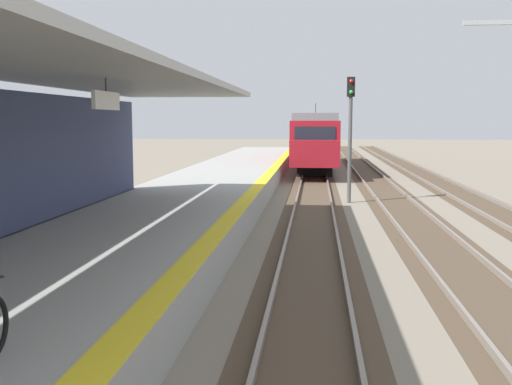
{
  "coord_description": "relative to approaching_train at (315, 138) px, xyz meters",
  "views": [
    {
      "loc": [
        1.98,
        -1.38,
        3.42
      ],
      "look_at": [
        0.88,
        9.6,
        2.1
      ],
      "focal_mm": 42.11,
      "sensor_mm": 36.0,
      "label": 1
    }
  ],
  "objects": [
    {
      "name": "track_pair_nearest_platform",
      "position": [
        -0.0,
        -21.68,
        -2.13
      ],
      "size": [
        2.34,
        120.0,
        0.16
      ],
      "color": "#4C3D2D",
      "rests_on": "ground"
    },
    {
      "name": "track_pair_middle",
      "position": [
        3.4,
        -21.68,
        -2.13
      ],
      "size": [
        2.34,
        120.0,
        0.16
      ],
      "color": "#4C3D2D",
      "rests_on": "ground"
    },
    {
      "name": "approaching_train",
      "position": [
        0.0,
        0.0,
        0.0
      ],
      "size": [
        2.93,
        19.6,
        4.76
      ],
      "color": "maroon",
      "rests_on": "ground"
    },
    {
      "name": "rail_signal_post",
      "position": [
        1.47,
        -17.86,
        1.02
      ],
      "size": [
        0.32,
        0.34,
        5.2
      ],
      "color": "#4C4C4C",
      "rests_on": "ground"
    },
    {
      "name": "station_platform",
      "position": [
        -4.4,
        -25.68,
        -1.73
      ],
      "size": [
        5.0,
        80.0,
        0.91
      ],
      "color": "#999993",
      "rests_on": "ground"
    },
    {
      "name": "track_pair_far_side",
      "position": [
        6.8,
        -21.68,
        -2.13
      ],
      "size": [
        2.34,
        120.0,
        0.16
      ],
      "color": "#4C3D2D",
      "rests_on": "ground"
    }
  ]
}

